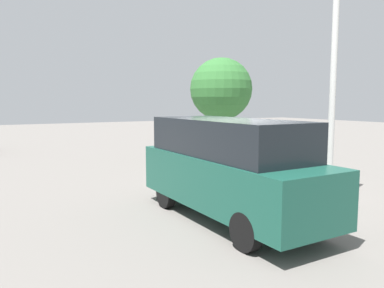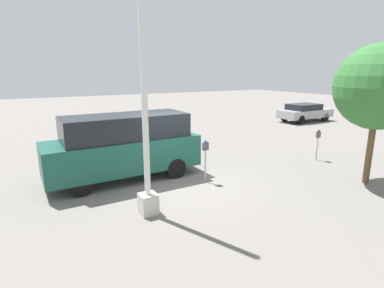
% 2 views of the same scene
% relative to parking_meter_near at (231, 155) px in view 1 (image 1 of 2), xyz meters
% --- Properties ---
extents(ground_plane, '(80.00, 80.00, 0.00)m').
position_rel_parking_meter_near_xyz_m(ground_plane, '(0.72, -0.40, -1.07)').
color(ground_plane, slate).
extents(parking_meter_near, '(0.22, 0.14, 1.46)m').
position_rel_parking_meter_near_xyz_m(parking_meter_near, '(0.00, 0.00, 0.00)').
color(parking_meter_near, '#9E9EA3').
rests_on(parking_meter_near, ground).
extents(parking_meter_far, '(0.22, 0.14, 1.31)m').
position_rel_parking_meter_near_xyz_m(parking_meter_far, '(-5.49, 0.19, -0.11)').
color(parking_meter_far, '#9E9EA3').
rests_on(parking_meter_far, ground).
extents(lamp_post, '(0.44, 0.44, 6.86)m').
position_rel_parking_meter_near_xyz_m(lamp_post, '(2.55, 1.20, 1.21)').
color(lamp_post, beige).
rests_on(lamp_post, ground).
extents(parked_van, '(5.15, 1.82, 2.25)m').
position_rel_parking_meter_near_xyz_m(parked_van, '(2.21, -1.69, 0.13)').
color(parked_van, '#195142').
rests_on(parked_van, ground).
extents(street_tree, '(2.68, 2.68, 4.53)m').
position_rel_parking_meter_near_xyz_m(street_tree, '(-4.61, 2.80, 2.10)').
color(street_tree, brown).
rests_on(street_tree, ground).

